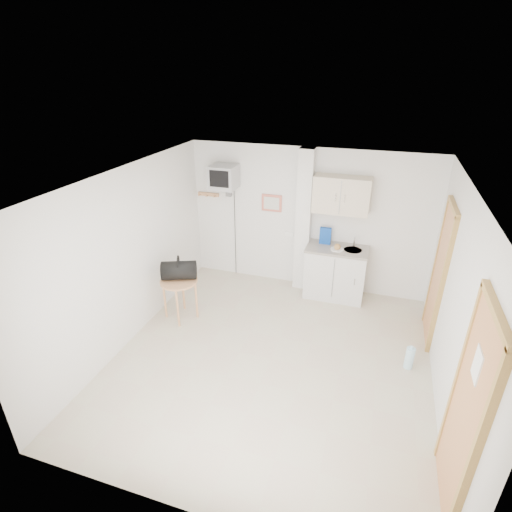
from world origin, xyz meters
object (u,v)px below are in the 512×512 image
(crt_television, at_px, (224,178))
(water_bottle, at_px, (409,358))
(duffel_bag, at_px, (179,270))
(round_table, at_px, (179,286))

(crt_television, bearing_deg, water_bottle, -26.43)
(crt_television, relative_size, duffel_bag, 3.58)
(round_table, xyz_separation_m, duffel_bag, (-0.01, 0.05, 0.25))
(crt_television, bearing_deg, round_table, -97.70)
(round_table, bearing_deg, duffel_bag, 99.26)
(crt_television, xyz_separation_m, round_table, (-0.20, -1.48, -1.36))
(round_table, height_order, duffel_bag, duffel_bag)
(duffel_bag, bearing_deg, water_bottle, -25.32)
(round_table, distance_m, duffel_bag, 0.25)
(crt_television, xyz_separation_m, water_bottle, (3.25, -1.62, -1.78))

